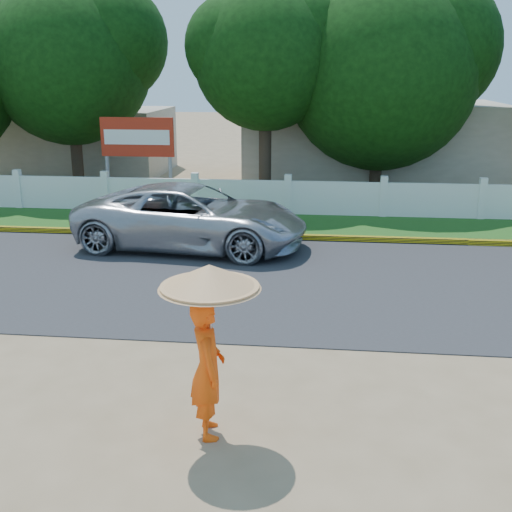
{
  "coord_description": "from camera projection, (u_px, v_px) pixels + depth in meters",
  "views": [
    {
      "loc": [
        1.21,
        -8.93,
        4.53
      ],
      "look_at": [
        0.0,
        2.0,
        1.3
      ],
      "focal_mm": 45.0,
      "sensor_mm": 36.0,
      "label": 1
    }
  ],
  "objects": [
    {
      "name": "tree_row",
      "position": [
        372.0,
        63.0,
        21.93
      ],
      "size": [
        36.88,
        7.77,
        8.56
      ],
      "color": "#473828",
      "rests_on": "ground"
    },
    {
      "name": "building_far",
      "position": [
        76.0,
        141.0,
        28.7
      ],
      "size": [
        8.0,
        5.0,
        2.8
      ],
      "primitive_type": "cube",
      "color": "#B7AD99",
      "rests_on": "ground"
    },
    {
      "name": "building_near",
      "position": [
        371.0,
        142.0,
        26.31
      ],
      "size": [
        10.0,
        6.0,
        3.2
      ],
      "primitive_type": "cube",
      "color": "#B7AD99",
      "rests_on": "ground"
    },
    {
      "name": "curb",
      "position": [
        280.0,
        237.0,
        17.57
      ],
      "size": [
        40.0,
        0.18,
        0.16
      ],
      "primitive_type": "cube",
      "color": "yellow",
      "rests_on": "ground"
    },
    {
      "name": "grass_verge",
      "position": [
        284.0,
        225.0,
        19.21
      ],
      "size": [
        60.0,
        3.5,
        0.03
      ],
      "primitive_type": "cube",
      "color": "#2D601E",
      "rests_on": "ground"
    },
    {
      "name": "monk_with_parasol",
      "position": [
        208.0,
        326.0,
        7.86
      ],
      "size": [
        1.25,
        1.25,
        2.28
      ],
      "color": "#FF500D",
      "rests_on": "ground"
    },
    {
      "name": "ground",
      "position": [
        242.0,
        373.0,
        9.92
      ],
      "size": [
        120.0,
        120.0,
        0.0
      ],
      "primitive_type": "plane",
      "color": "#9E8460",
      "rests_on": "ground"
    },
    {
      "name": "billboard",
      "position": [
        137.0,
        142.0,
        21.59
      ],
      "size": [
        2.5,
        0.13,
        2.95
      ],
      "color": "gray",
      "rests_on": "ground"
    },
    {
      "name": "fence",
      "position": [
        288.0,
        198.0,
        20.44
      ],
      "size": [
        40.0,
        0.1,
        1.1
      ],
      "primitive_type": "cube",
      "color": "silver",
      "rests_on": "ground"
    },
    {
      "name": "road",
      "position": [
        268.0,
        280.0,
        14.2
      ],
      "size": [
        60.0,
        7.0,
        0.02
      ],
      "primitive_type": "cube",
      "color": "#38383A",
      "rests_on": "ground"
    },
    {
      "name": "vehicle",
      "position": [
        192.0,
        217.0,
        16.58
      ],
      "size": [
        6.2,
        3.36,
        1.65
      ],
      "primitive_type": "imported",
      "rotation": [
        0.0,
        0.0,
        1.46
      ],
      "color": "#AFB1B7",
      "rests_on": "ground"
    }
  ]
}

